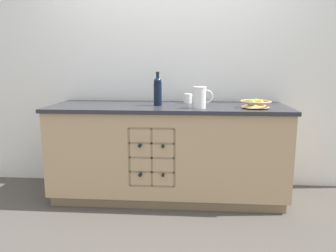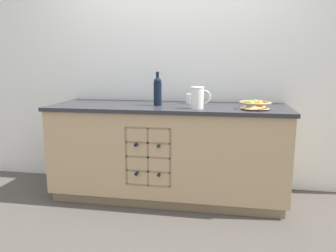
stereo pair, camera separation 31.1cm
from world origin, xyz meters
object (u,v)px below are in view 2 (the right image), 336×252
(fruit_bowl, at_px, (255,104))
(standing_wine_bottle, at_px, (158,90))
(ceramic_mug, at_px, (190,99))
(white_pitcher, at_px, (198,97))

(fruit_bowl, distance_m, standing_wine_bottle, 0.89)
(standing_wine_bottle, bearing_deg, fruit_bowl, -7.88)
(fruit_bowl, bearing_deg, ceramic_mug, 150.45)
(white_pitcher, bearing_deg, standing_wine_bottle, 157.26)
(fruit_bowl, distance_m, ceramic_mug, 0.68)
(fruit_bowl, xyz_separation_m, white_pitcher, (-0.49, -0.04, 0.06))
(fruit_bowl, bearing_deg, standing_wine_bottle, 172.12)
(white_pitcher, distance_m, standing_wine_bottle, 0.42)
(white_pitcher, height_order, ceramic_mug, white_pitcher)
(fruit_bowl, height_order, standing_wine_bottle, standing_wine_bottle)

